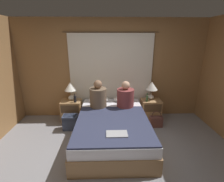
{
  "coord_description": "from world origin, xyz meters",
  "views": [
    {
      "loc": [
        -0.1,
        -2.18,
        2.02
      ],
      "look_at": [
        0.0,
        1.11,
        0.95
      ],
      "focal_mm": 26.0,
      "sensor_mm": 36.0,
      "label": 1
    }
  ],
  "objects": [
    {
      "name": "person_right_in_bed",
      "position": [
        0.31,
        1.28,
        0.75
      ],
      "size": [
        0.39,
        0.39,
        0.62
      ],
      "color": "brown",
      "rests_on": "bed"
    },
    {
      "name": "pillow_left",
      "position": [
        -0.32,
        1.65,
        0.56
      ],
      "size": [
        0.51,
        0.3,
        0.12
      ],
      "color": "white",
      "rests_on": "bed"
    },
    {
      "name": "beer_bottle_on_left_stand",
      "position": [
        -0.88,
        1.51,
        0.63
      ],
      "size": [
        0.06,
        0.06,
        0.21
      ],
      "color": "black",
      "rests_on": "nightstand_left"
    },
    {
      "name": "lamp_right",
      "position": [
        1.01,
        1.67,
        0.86
      ],
      "size": [
        0.3,
        0.3,
        0.46
      ],
      "color": "silver",
      "rests_on": "nightstand_right"
    },
    {
      "name": "beer_bottle_on_right_stand",
      "position": [
        0.87,
        1.51,
        0.62
      ],
      "size": [
        0.06,
        0.06,
        0.2
      ],
      "color": "#2D4C28",
      "rests_on": "nightstand_right"
    },
    {
      "name": "curtain_panel",
      "position": [
        0.0,
        1.89,
        1.09
      ],
      "size": [
        2.29,
        0.02,
        2.18
      ],
      "color": "silver",
      "rests_on": "ground_plane"
    },
    {
      "name": "wall_back",
      "position": [
        0.0,
        1.95,
        1.25
      ],
      "size": [
        4.82,
        0.06,
        2.5
      ],
      "color": "olive",
      "rests_on": "ground_plane"
    },
    {
      "name": "lamp_left",
      "position": [
        -1.01,
        1.67,
        0.86
      ],
      "size": [
        0.3,
        0.3,
        0.46
      ],
      "color": "silver",
      "rests_on": "nightstand_left"
    },
    {
      "name": "bed",
      "position": [
        0.0,
        0.79,
        0.25
      ],
      "size": [
        1.44,
        2.1,
        0.5
      ],
      "color": "olive",
      "rests_on": "ground_plane"
    },
    {
      "name": "laptop_on_bed",
      "position": [
        0.05,
        0.11,
        0.54
      ],
      "size": [
        0.35,
        0.2,
        0.02
      ],
      "color": "#9EA0A5",
      "rests_on": "blanket_on_bed"
    },
    {
      "name": "nightstand_left",
      "position": [
        -1.01,
        1.6,
        0.27
      ],
      "size": [
        0.49,
        0.37,
        0.54
      ],
      "color": "#A87F51",
      "rests_on": "ground_plane"
    },
    {
      "name": "blanket_on_bed",
      "position": [
        0.0,
        0.51,
        0.52
      ],
      "size": [
        1.38,
        1.47,
        0.03
      ],
      "color": "#2D334C",
      "rests_on": "bed"
    },
    {
      "name": "nightstand_right",
      "position": [
        1.01,
        1.6,
        0.27
      ],
      "size": [
        0.49,
        0.37,
        0.54
      ],
      "color": "#A87F51",
      "rests_on": "ground_plane"
    },
    {
      "name": "handbag_on_floor",
      "position": [
        1.06,
        1.25,
        0.14
      ],
      "size": [
        0.3,
        0.16,
        0.4
      ],
      "color": "brown",
      "rests_on": "ground_plane"
    },
    {
      "name": "backpack_on_floor",
      "position": [
        -0.96,
        1.19,
        0.2
      ],
      "size": [
        0.34,
        0.24,
        0.35
      ],
      "color": "#333D56",
      "rests_on": "ground_plane"
    },
    {
      "name": "pillow_right",
      "position": [
        0.32,
        1.65,
        0.56
      ],
      "size": [
        0.51,
        0.3,
        0.12
      ],
      "color": "white",
      "rests_on": "bed"
    },
    {
      "name": "ground_plane",
      "position": [
        0.0,
        0.0,
        0.0
      ],
      "size": [
        16.0,
        16.0,
        0.0
      ],
      "primitive_type": "plane",
      "color": "gray"
    },
    {
      "name": "person_left_in_bed",
      "position": [
        -0.31,
        1.28,
        0.76
      ],
      "size": [
        0.38,
        0.38,
        0.64
      ],
      "color": "brown",
      "rests_on": "bed"
    }
  ]
}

